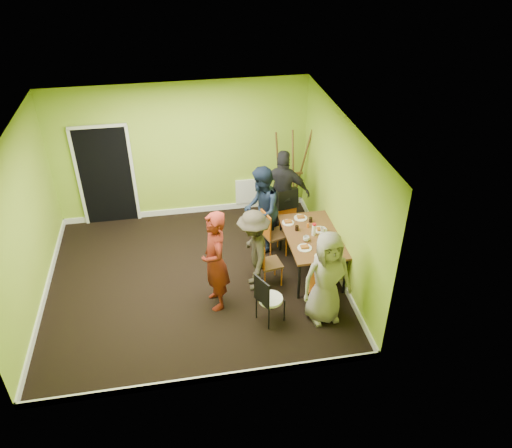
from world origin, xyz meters
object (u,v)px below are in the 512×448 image
Objects in this scene: dining_table at (312,238)px; person_standing at (215,261)px; chair_front_end at (320,284)px; chair_left_far at (271,231)px; chair_left_near at (266,260)px; chair_bentwood at (267,297)px; thermos at (314,230)px; blue_bottle at (332,239)px; orange_bottle at (308,225)px; person_back_end at (283,193)px; easel at (291,172)px; person_front_end at (327,278)px; person_left_far at (261,210)px; person_left_near at (254,251)px; chair_back_end at (288,204)px.

dining_table is 1.83m from person_standing.
person_standing reaches higher than chair_front_end.
chair_left_near is at bearing -33.19° from chair_left_far.
dining_table is 1.01m from chair_front_end.
chair_left_far is 1.06× the size of chair_bentwood.
thermos reaches higher than chair_bentwood.
chair_front_end is at bearing 66.78° from person_standing.
chair_left_far is at bearing 134.25° from blue_bottle.
orange_bottle is 1.09m from person_back_end.
thermos is 0.38m from blue_bottle.
easel reaches higher than person_front_end.
blue_bottle reaches higher than thermos.
person_left_far is (-0.73, 0.54, 0.06)m from orange_bottle.
person_front_end is (-0.13, -1.20, -0.06)m from thermos.
person_standing is at bearing -60.92° from person_left_near.
chair_front_end is (0.01, -2.15, -0.20)m from chair_back_end.
chair_left_near is 1.56m from chair_back_end.
person_left_near is at bearing 46.68° from chair_back_end.
easel reaches higher than orange_bottle.
chair_back_end is at bearing 98.31° from thermos.
chair_left_near is at bearing 103.31° from person_standing.
chair_back_end reaches higher than orange_bottle.
person_left_far is at bearing -124.84° from easel.
person_left_far is 1.07× the size of person_front_end.
chair_back_end is at bearing -106.36° from easel.
dining_table is 1.69× the size of chair_front_end.
chair_front_end is at bearing 71.44° from chair_bentwood.
chair_bentwood is (-1.01, -1.12, -0.21)m from dining_table.
easel is 1.09× the size of person_standing.
chair_left_near is 1.00m from orange_bottle.
person_left_far reaches higher than orange_bottle.
chair_back_end is 1.53m from blue_bottle.
chair_front_end is at bearing -119.25° from blue_bottle.
blue_bottle is at bearing 62.43° from person_front_end.
person_left_near is at bearing -94.03° from chair_left_near.
thermos is (0.17, -1.16, 0.16)m from chair_back_end.
easel is 2.32m from blue_bottle.
blue_bottle reaches higher than chair_front_end.
orange_bottle is at bearing 117.53° from person_left_near.
chair_left_far is at bearing 152.49° from orange_bottle.
chair_front_end is 0.47× the size of easel.
chair_front_end is 3.99× the size of blue_bottle.
chair_bentwood is at bearing 5.77° from person_left_near.
easel is 25.21× the size of orange_bottle.
person_front_end is at bearing -71.30° from chair_front_end.
person_left_near is (-0.91, -1.41, 0.04)m from chair_back_end.
easel is at bearing 87.20° from dining_table.
thermos is (1.03, 1.13, 0.36)m from chair_bentwood.
chair_back_end is 0.67× the size of person_left_near.
person_back_end reaches higher than person_left_far.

